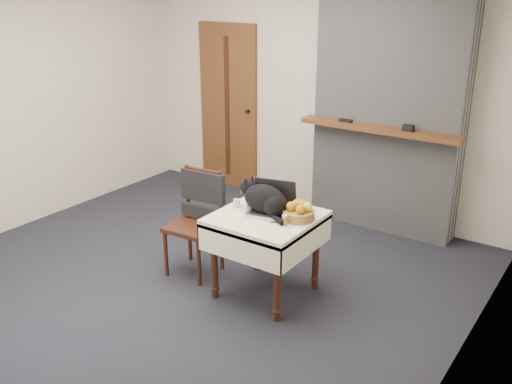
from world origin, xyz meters
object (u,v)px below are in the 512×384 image
(laptop, at_px, (272,204))
(cream_jar, at_px, (237,203))
(cat, at_px, (265,200))
(fruit_basket, at_px, (299,212))
(door, at_px, (228,107))
(chair, at_px, (199,207))
(pill_bottle, at_px, (285,220))
(side_table, at_px, (266,228))

(laptop, height_order, cream_jar, laptop)
(cat, bearing_deg, fruit_basket, 16.90)
(door, relative_size, chair, 2.15)
(cream_jar, bearing_deg, fruit_basket, 7.14)
(cream_jar, bearing_deg, chair, 177.39)
(door, relative_size, laptop, 4.94)
(cat, bearing_deg, chair, -171.64)
(door, relative_size, pill_bottle, 23.95)
(cat, distance_m, pill_bottle, 0.29)
(laptop, relative_size, chair, 0.44)
(chair, bearing_deg, laptop, -0.24)
(door, distance_m, cat, 2.69)
(laptop, relative_size, cream_jar, 6.36)
(side_table, bearing_deg, laptop, 91.72)
(laptop, distance_m, fruit_basket, 0.25)
(door, bearing_deg, laptop, -45.34)
(cream_jar, xyz_separation_m, fruit_basket, (0.55, 0.07, 0.03))
(side_table, xyz_separation_m, cream_jar, (-0.30, 0.01, 0.14))
(side_table, height_order, cream_jar, cream_jar)
(pill_bottle, bearing_deg, side_table, 159.73)
(side_table, bearing_deg, pill_bottle, -20.27)
(door, bearing_deg, fruit_basket, -41.81)
(pill_bottle, bearing_deg, cat, 155.03)
(cream_jar, relative_size, pill_bottle, 0.76)
(door, distance_m, pill_bottle, 2.96)
(cat, distance_m, cream_jar, 0.28)
(door, distance_m, chair, 2.30)
(laptop, bearing_deg, side_table, -101.87)
(side_table, relative_size, cream_jar, 12.25)
(pill_bottle, relative_size, chair, 0.09)
(side_table, distance_m, fruit_basket, 0.31)
(door, distance_m, side_table, 2.76)
(laptop, height_order, chair, laptop)
(cat, relative_size, chair, 0.57)
(cat, xyz_separation_m, pill_bottle, (0.26, -0.12, -0.07))
(side_table, height_order, pill_bottle, pill_bottle)
(door, distance_m, cream_jar, 2.54)
(fruit_basket, bearing_deg, laptop, 178.51)
(cat, height_order, fruit_basket, cat)
(side_table, bearing_deg, chair, 177.39)
(cat, distance_m, chair, 0.73)
(pill_bottle, bearing_deg, chair, 173.07)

